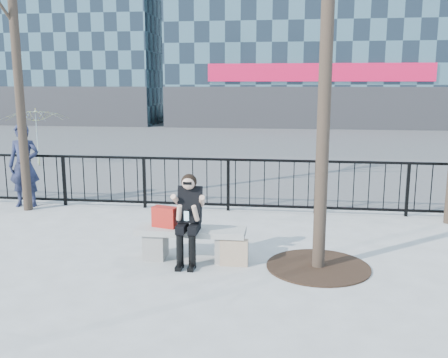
# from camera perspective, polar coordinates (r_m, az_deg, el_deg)

# --- Properties ---
(ground) EXTENTS (120.00, 120.00, 0.00)m
(ground) POSITION_cam_1_polar(r_m,az_deg,el_deg) (7.71, -3.77, -9.12)
(ground) COLOR gray
(ground) RESTS_ON ground
(street_surface) EXTENTS (60.00, 23.00, 0.01)m
(street_surface) POSITION_cam_1_polar(r_m,az_deg,el_deg) (22.30, 3.75, 4.16)
(street_surface) COLOR #474747
(street_surface) RESTS_ON ground
(railing) EXTENTS (14.00, 0.06, 1.10)m
(railing) POSITION_cam_1_polar(r_m,az_deg,el_deg) (10.41, -0.60, -0.61)
(railing) COLOR black
(railing) RESTS_ON ground
(tree_grate) EXTENTS (1.50, 1.50, 0.02)m
(tree_grate) POSITION_cam_1_polar(r_m,az_deg,el_deg) (7.49, 10.70, -9.81)
(tree_grate) COLOR black
(tree_grate) RESTS_ON ground
(bench_main) EXTENTS (1.65, 0.46, 0.49)m
(bench_main) POSITION_cam_1_polar(r_m,az_deg,el_deg) (7.61, -3.80, -6.99)
(bench_main) COLOR slate
(bench_main) RESTS_ON ground
(seated_woman) EXTENTS (0.50, 0.64, 1.34)m
(seated_woman) POSITION_cam_1_polar(r_m,az_deg,el_deg) (7.35, -4.08, -4.63)
(seated_woman) COLOR black
(seated_woman) RESTS_ON ground
(handbag) EXTENTS (0.41, 0.27, 0.31)m
(handbag) POSITION_cam_1_polar(r_m,az_deg,el_deg) (7.61, -6.75, -4.32)
(handbag) COLOR #B51D16
(handbag) RESTS_ON bench_main
(shopping_bag) EXTENTS (0.41, 0.15, 0.38)m
(shopping_bag) POSITION_cam_1_polar(r_m,az_deg,el_deg) (7.39, 1.17, -8.40)
(shopping_bag) COLOR tan
(shopping_bag) RESTS_ON ground
(standing_man) EXTENTS (0.71, 0.51, 1.80)m
(standing_man) POSITION_cam_1_polar(r_m,az_deg,el_deg) (11.51, -21.87, 1.46)
(standing_man) COLOR black
(standing_man) RESTS_ON ground
(vendor_umbrella) EXTENTS (2.46, 2.49, 1.86)m
(vendor_umbrella) POSITION_cam_1_polar(r_m,az_deg,el_deg) (17.02, -20.62, 4.49)
(vendor_umbrella) COLOR #F6F436
(vendor_umbrella) RESTS_ON ground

